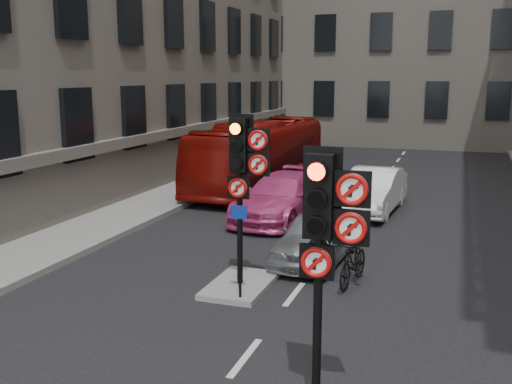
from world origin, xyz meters
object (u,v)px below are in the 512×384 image
Objects in this scene: signal_far at (243,163)px; car_white at (373,191)px; car_silver at (317,235)px; bus_red at (260,154)px; info_sign at (240,239)px; signal_near at (326,224)px; motorcycle at (353,262)px; car_pink at (282,197)px; motorcyclist at (318,241)px.

car_white is (1.55, 8.24, -1.99)m from signal_far.
car_silver is 9.80m from bus_red.
bus_red is at bearing 99.82° from info_sign.
signal_near is 4.18m from info_sign.
motorcycle is at bearing 25.12° from signal_far.
motorcyclist is at bearing -59.86° from car_pink.
motorcyclist is (4.75, -10.18, -0.45)m from bus_red.
signal_near is at bearing -80.56° from car_white.
car_white is 7.26m from motorcycle.
signal_far is 1.61m from info_sign.
bus_red is 12.52m from info_sign.
signal_far reaches higher than car_white.
signal_far is at bearing -108.62° from car_silver.
car_silver is (1.01, 2.45, -2.07)m from signal_far.
bus_red is 11.24m from motorcyclist.
car_pink is (-3.61, 10.29, -1.88)m from signal_near.
car_pink is at bearing 99.16° from signal_far.
car_white is 2.54× the size of motorcycle.
info_sign reaches higher than car_pink.
signal_far is 0.83× the size of car_white.
car_pink is at bearing 129.02° from motorcycle.
motorcycle is 2.78m from info_sign.
motorcycle is at bearing 95.15° from signal_near.
car_white is 2.31× the size of info_sign.
signal_near is 11.06m from car_pink.
signal_far is 2.09× the size of motorcycle.
car_silver is 1.51m from motorcyclist.
bus_red is at bearing 153.74° from car_white.
info_sign reaches higher than motorcyclist.
car_silver is at bearing -56.17° from car_pink.
bus_red reaches higher than car_white.
car_pink is 5.79m from motorcyclist.
signal_near is 16.37m from bus_red.
car_white is 2.43× the size of motorcyclist.
car_pink is 0.50× the size of bus_red.
motorcyclist reaches higher than car_white.
signal_near reaches higher than car_pink.
car_white is at bearing -27.16° from bus_red.
signal_near is 5.44m from motorcycle.
motorcyclist is at bearing 50.88° from info_sign.
signal_far is at bearing -146.79° from motorcycle.
info_sign is at bearing -75.19° from signal_far.
signal_far is 0.96× the size of car_silver.
signal_near is 6.93m from car_silver.
motorcycle is 0.88m from motorcyclist.
signal_near is 0.37× the size of bus_red.
car_white is at bearing -105.04° from motorcyclist.
motorcycle is at bearing 166.51° from motorcyclist.
info_sign is at bearing 44.28° from motorcyclist.
signal_far is at bearing -69.50° from bus_red.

